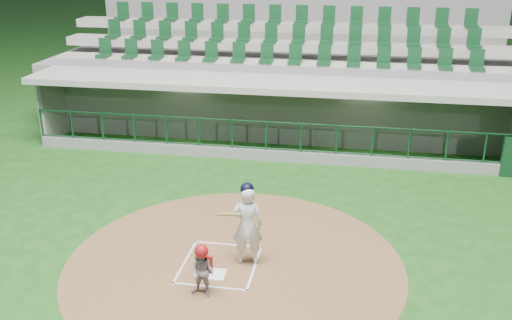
# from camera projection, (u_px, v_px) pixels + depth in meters

# --- Properties ---
(ground) EXTENTS (120.00, 120.00, 0.00)m
(ground) POSITION_uv_depth(u_px,v_px,m) (223.00, 258.00, 12.36)
(ground) COLOR #164614
(ground) RESTS_ON ground
(dirt_circle) EXTENTS (7.20, 7.20, 0.01)m
(dirt_circle) POSITION_uv_depth(u_px,v_px,m) (234.00, 263.00, 12.12)
(dirt_circle) COLOR brown
(dirt_circle) RESTS_ON ground
(home_plate) EXTENTS (0.43, 0.43, 0.02)m
(home_plate) POSITION_uv_depth(u_px,v_px,m) (215.00, 274.00, 11.71)
(home_plate) COLOR white
(home_plate) RESTS_ON dirt_circle
(batter_box_chalk) EXTENTS (1.55, 1.80, 0.01)m
(batter_box_chalk) POSITION_uv_depth(u_px,v_px,m) (220.00, 264.00, 12.08)
(batter_box_chalk) COLOR white
(batter_box_chalk) RESTS_ON ground
(dugout_structure) EXTENTS (16.40, 3.70, 3.00)m
(dugout_structure) POSITION_uv_depth(u_px,v_px,m) (275.00, 114.00, 19.19)
(dugout_structure) COLOR slate
(dugout_structure) RESTS_ON ground
(seating_deck) EXTENTS (17.00, 6.72, 5.15)m
(seating_deck) POSITION_uv_depth(u_px,v_px,m) (287.00, 80.00, 21.86)
(seating_deck) COLOR slate
(seating_deck) RESTS_ON ground
(batter) EXTENTS (0.88, 0.89, 1.85)m
(batter) POSITION_uv_depth(u_px,v_px,m) (247.00, 224.00, 11.82)
(batter) COLOR silver
(batter) RESTS_ON dirt_circle
(catcher) EXTENTS (0.56, 0.47, 1.10)m
(catcher) POSITION_uv_depth(u_px,v_px,m) (202.00, 270.00, 10.84)
(catcher) COLOR gray
(catcher) RESTS_ON dirt_circle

